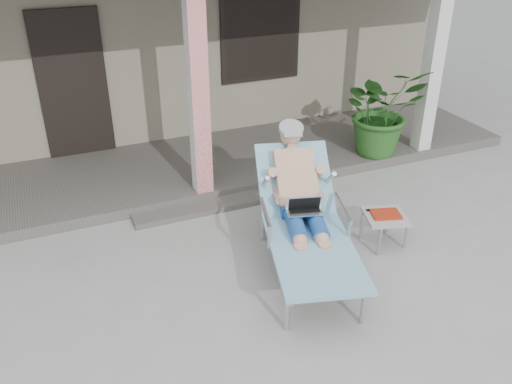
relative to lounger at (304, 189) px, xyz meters
name	(u,v)px	position (x,y,z in m)	size (l,w,h in m)	color
ground	(269,294)	(-0.57, -0.41, -0.88)	(60.00, 60.00, 0.00)	#9E9E99
house	(127,14)	(-0.57, 6.08, 0.79)	(10.40, 5.40, 3.30)	gray
porch_deck	(185,168)	(-0.57, 2.59, -0.80)	(10.00, 2.00, 0.15)	#605B56
porch_step	(211,207)	(-0.57, 1.44, -0.84)	(2.00, 0.30, 0.07)	#605B56
lounger	(304,189)	(0.00, 0.00, 0.00)	(1.35, 2.27, 1.42)	#B7B7BC
side_table	(385,218)	(1.01, -0.08, -0.53)	(0.56, 0.56, 0.41)	#A5A5A0
potted_palm	(382,110)	(2.24, 1.86, -0.06)	(1.19, 1.03, 1.32)	#26591E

